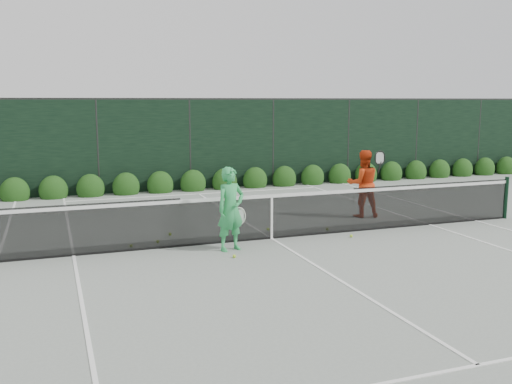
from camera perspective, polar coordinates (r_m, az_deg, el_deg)
name	(u,v)px	position (r m, az deg, el deg)	size (l,w,h in m)	color
ground	(272,239)	(12.44, 1.57, -4.69)	(80.00, 80.00, 0.00)	gray
tennis_net	(271,215)	(12.32, 1.47, -2.30)	(12.90, 0.10, 1.07)	black
player_woman	(231,209)	(11.35, -2.55, -1.71)	(0.70, 0.56, 1.68)	green
player_man	(363,184)	(14.88, 10.66, 0.83)	(0.98, 0.81, 1.73)	red
court_lines	(272,238)	(12.44, 1.57, -4.67)	(11.03, 23.83, 0.01)	white
windscreen_fence	(331,188)	(9.73, 7.47, 0.43)	(32.00, 21.07, 3.06)	black
hedge_row	(193,184)	(19.11, -6.31, 0.84)	(31.66, 0.65, 0.94)	#14350E
tennis_balls	(237,238)	(12.35, -1.96, -4.64)	(4.74, 2.29, 0.07)	#AFE031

